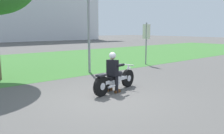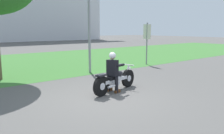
# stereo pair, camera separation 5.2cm
# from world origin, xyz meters

# --- Properties ---
(ground) EXTENTS (120.00, 120.00, 0.00)m
(ground) POSITION_xyz_m (0.00, 0.00, 0.00)
(ground) COLOR #565451
(grass_verge) EXTENTS (60.00, 12.00, 0.01)m
(grass_verge) POSITION_xyz_m (0.00, 9.35, 0.00)
(grass_verge) COLOR #3D7533
(grass_verge) RESTS_ON ground
(motorcycle_lead) EXTENTS (2.22, 0.81, 0.90)m
(motorcycle_lead) POSITION_xyz_m (0.80, 0.32, 0.41)
(motorcycle_lead) COLOR black
(motorcycle_lead) RESTS_ON ground
(rider_lead) EXTENTS (0.62, 0.55, 1.42)m
(rider_lead) POSITION_xyz_m (0.64, 0.28, 0.83)
(rider_lead) COLOR black
(rider_lead) RESTS_ON ground
(sign_banner) EXTENTS (0.08, 0.60, 2.60)m
(sign_banner) POSITION_xyz_m (6.30, 3.93, 1.72)
(sign_banner) COLOR gray
(sign_banner) RESTS_ON ground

